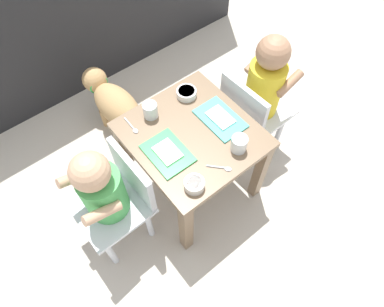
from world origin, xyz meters
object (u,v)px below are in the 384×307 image
food_tray_left (168,153)px  spoon_by_right_tray (132,127)px  water_cup_right (239,144)px  veggie_bowl_near (194,184)px  seated_child_right (262,87)px  dining_table (192,145)px  dog (113,102)px  water_cup_left (150,111)px  spoon_by_left_tray (222,168)px  seated_child_left (106,191)px  food_tray_right (220,118)px  veggie_bowl_far (186,93)px

food_tray_left → spoon_by_right_tray: food_tray_left is taller
water_cup_right → veggie_bowl_near: size_ratio=0.88×
seated_child_right → water_cup_right: seated_child_right is taller
dining_table → dog: size_ratio=1.14×
veggie_bowl_near → dog: bearing=85.5°
water_cup_left → spoon_by_left_tray: size_ratio=0.83×
dog → spoon_by_left_tray: (0.07, -0.75, 0.24)m
seated_child_right → spoon_by_left_tray: (-0.42, -0.20, 0.01)m
water_cup_right → spoon_by_right_tray: bearing=127.5°
seated_child_left → food_tray_right: seated_child_left is taller
veggie_bowl_far → water_cup_left: bearing=178.2°
water_cup_right → veggie_bowl_near: 0.24m
veggie_bowl_far → spoon_by_right_tray: size_ratio=0.88×
seated_child_right → water_cup_right: bearing=-150.4°
food_tray_right → dining_table: bearing=172.3°
food_tray_left → veggie_bowl_near: bearing=-93.1°
dog → dining_table: bearing=-81.0°
food_tray_left → water_cup_left: (0.06, 0.20, 0.02)m
seated_child_left → seated_child_right: size_ratio=0.94×
seated_child_right → veggie_bowl_near: bearing=-160.1°
food_tray_right → spoon_by_left_tray: 0.24m
seated_child_left → food_tray_left: bearing=-6.1°
spoon_by_left_tray → seated_child_left: bearing=151.8°
seated_child_left → food_tray_left: 0.27m
spoon_by_left_tray → food_tray_left: bearing=124.2°
water_cup_left → veggie_bowl_far: size_ratio=0.77×
spoon_by_right_tray → dining_table: bearing=-45.4°
food_tray_right → veggie_bowl_far: 0.19m
dining_table → water_cup_right: size_ratio=7.70×
food_tray_left → water_cup_right: (0.23, -0.15, 0.02)m
dining_table → veggie_bowl_far: bearing=58.0°
seated_child_right → dog: size_ratio=1.53×
water_cup_left → spoon_by_right_tray: (-0.10, -0.00, -0.03)m
veggie_bowl_near → veggie_bowl_far: bearing=55.4°
water_cup_left → veggie_bowl_near: bearing=-100.4°
food_tray_left → spoon_by_right_tray: bearing=100.8°
seated_child_right → food_tray_right: (-0.27, -0.02, 0.01)m
dog → food_tray_right: 0.66m
food_tray_right → spoon_by_left_tray: food_tray_right is taller
seated_child_left → water_cup_left: (0.33, 0.17, 0.06)m
food_tray_right → veggie_bowl_far: (-0.03, 0.19, 0.01)m
seated_child_left → food_tray_left: seated_child_left is taller
water_cup_right → veggie_bowl_far: 0.35m
seated_child_left → veggie_bowl_near: (0.26, -0.21, 0.05)m
dining_table → veggie_bowl_far: 0.23m
water_cup_right → water_cup_left: bearing=116.0°
spoon_by_right_tray → water_cup_right: bearing=-52.5°
seated_child_left → dog: 0.66m
dining_table → water_cup_right: bearing=-61.4°
food_tray_right → water_cup_right: 0.16m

